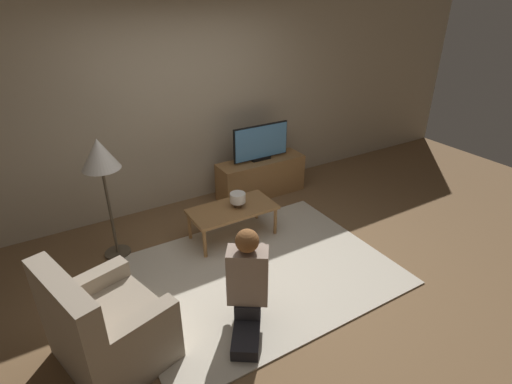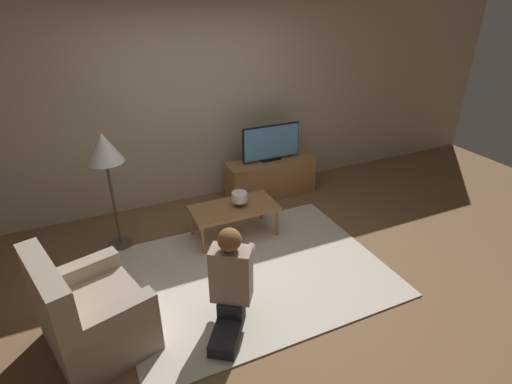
# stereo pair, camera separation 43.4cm
# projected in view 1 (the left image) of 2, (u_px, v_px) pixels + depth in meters

# --- Properties ---
(ground_plane) EXTENTS (10.00, 10.00, 0.00)m
(ground_plane) POSITION_uv_depth(u_px,v_px,m) (260.00, 272.00, 4.16)
(ground_plane) COLOR brown
(wall_back) EXTENTS (10.00, 0.06, 2.60)m
(wall_back) POSITION_uv_depth(u_px,v_px,m) (180.00, 107.00, 5.04)
(wall_back) COLOR tan
(wall_back) RESTS_ON ground_plane
(rug) EXTENTS (2.64, 2.01, 0.02)m
(rug) POSITION_uv_depth(u_px,v_px,m) (260.00, 272.00, 4.15)
(rug) COLOR beige
(rug) RESTS_ON ground_plane
(tv_stand) EXTENTS (1.25, 0.39, 0.53)m
(tv_stand) POSITION_uv_depth(u_px,v_px,m) (261.00, 177.00, 5.63)
(tv_stand) COLOR olive
(tv_stand) RESTS_ON ground_plane
(tv) EXTENTS (0.83, 0.08, 0.50)m
(tv) POSITION_uv_depth(u_px,v_px,m) (261.00, 142.00, 5.39)
(tv) COLOR black
(tv) RESTS_ON tv_stand
(coffee_table) EXTENTS (0.99, 0.51, 0.39)m
(coffee_table) POSITION_uv_depth(u_px,v_px,m) (232.00, 211.00, 4.59)
(coffee_table) COLOR olive
(coffee_table) RESTS_ON ground_plane
(floor_lamp) EXTENTS (0.38, 0.38, 1.35)m
(floor_lamp) POSITION_uv_depth(u_px,v_px,m) (100.00, 160.00, 3.94)
(floor_lamp) COLOR #4C4233
(floor_lamp) RESTS_ON ground_plane
(armchair) EXTENTS (0.92, 1.00, 0.92)m
(armchair) POSITION_uv_depth(u_px,v_px,m) (107.00, 329.00, 3.06)
(armchair) COLOR gray
(armchair) RESTS_ON ground_plane
(person_kneeling) EXTENTS (0.68, 0.84, 0.95)m
(person_kneeling) POSITION_uv_depth(u_px,v_px,m) (248.00, 281.00, 3.31)
(person_kneeling) COLOR #232328
(person_kneeling) RESTS_ON rug
(table_lamp) EXTENTS (0.18, 0.18, 0.17)m
(table_lamp) POSITION_uv_depth(u_px,v_px,m) (238.00, 199.00, 4.56)
(table_lamp) COLOR #4C3823
(table_lamp) RESTS_ON coffee_table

